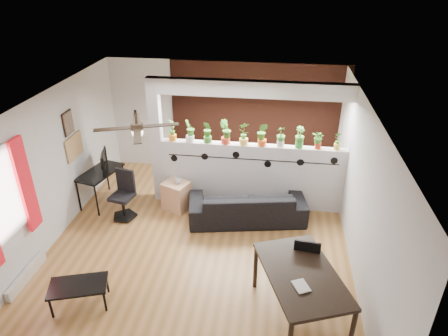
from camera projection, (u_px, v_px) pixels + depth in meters
room_shell at (197, 182)px, 6.49m from camera, size 6.30×7.10×2.90m
partition_wall at (252, 175)px, 8.00m from camera, size 3.60×0.18×1.35m
ceiling_header at (255, 89)px, 7.18m from camera, size 3.60×0.18×0.30m
pier_column at (157, 142)px, 7.94m from camera, size 0.22×0.20×2.60m
brick_panel at (257, 120)px, 9.00m from camera, size 3.90×0.05×2.60m
vine_decal at (252, 159)px, 7.73m from camera, size 3.31×0.01×0.30m
window_assembly at (3, 199)px, 5.65m from camera, size 0.09×1.30×1.55m
baseboard_heater at (27, 275)px, 6.31m from camera, size 0.08×1.00×0.18m
corkboard at (74, 147)px, 7.61m from camera, size 0.03×0.60×0.45m
framed_art at (68, 123)px, 7.34m from camera, size 0.03×0.34×0.44m
ceiling_fan at (137, 129)px, 5.85m from camera, size 1.19×1.19×0.43m
potted_plant_0 at (172, 130)px, 7.77m from camera, size 0.21×0.24×0.43m
potted_plant_1 at (190, 130)px, 7.73m from camera, size 0.28×0.30×0.45m
potted_plant_2 at (208, 131)px, 7.69m from camera, size 0.26×0.28×0.43m
potted_plant_3 at (226, 131)px, 7.63m from camera, size 0.28×0.23×0.48m
potted_plant_4 at (244, 133)px, 7.59m from camera, size 0.28×0.25×0.46m
potted_plant_5 at (262, 134)px, 7.55m from camera, size 0.28×0.24×0.46m
potted_plant_6 at (281, 136)px, 7.52m from camera, size 0.25×0.23×0.40m
potted_plant_7 at (300, 137)px, 7.48m from camera, size 0.27×0.26×0.42m
potted_plant_8 at (319, 139)px, 7.45m from camera, size 0.22×0.21×0.36m
potted_plant_9 at (338, 140)px, 7.41m from camera, size 0.19×0.16×0.36m
sofa at (247, 205)px, 7.70m from camera, size 2.23×1.20×0.62m
cube_shelf at (177, 196)px, 8.05m from camera, size 0.61×0.58×0.59m
cup at (178, 181)px, 7.88m from camera, size 0.15×0.15×0.11m
computer_desk at (100, 175)px, 8.08m from camera, size 0.76×1.10×0.72m
monitor at (102, 164)px, 8.14m from camera, size 0.35×0.17×0.20m
office_chair at (124, 198)px, 7.72m from camera, size 0.50×0.50×0.97m
dining_table at (301, 278)px, 5.35m from camera, size 1.38×1.72×0.82m
book at (295, 288)px, 5.05m from camera, size 0.26×0.29×0.02m
folding_chair at (305, 268)px, 5.74m from camera, size 0.44×0.44×0.98m
coffee_table at (78, 287)px, 5.74m from camera, size 0.91×0.68×0.38m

